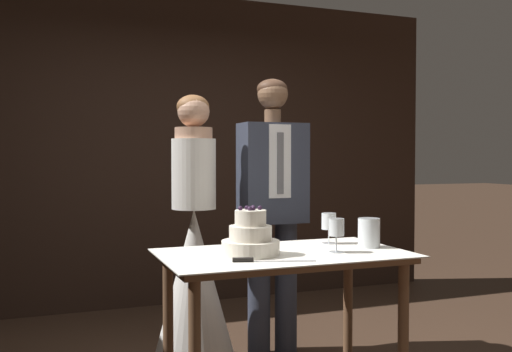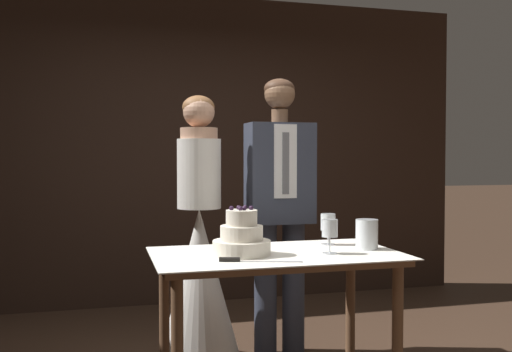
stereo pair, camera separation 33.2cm
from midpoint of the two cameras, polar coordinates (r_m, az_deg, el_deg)
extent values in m
cube|color=black|center=(5.20, -5.17, 2.64)|extent=(5.29, 0.12, 2.77)
cylinder|color=brown|center=(3.08, 17.11, -15.74)|extent=(0.06, 0.06, 0.78)
cylinder|color=brown|center=(3.21, -6.15, -14.90)|extent=(0.06, 0.06, 0.78)
cylinder|color=brown|center=(3.54, 12.16, -13.32)|extent=(0.06, 0.06, 0.78)
cube|color=brown|center=(2.99, 5.23, -8.13)|extent=(1.22, 0.68, 0.03)
cube|color=white|center=(2.98, 5.23, -7.74)|extent=(1.28, 0.74, 0.01)
cylinder|color=silver|center=(2.91, 1.85, -7.19)|extent=(0.30, 0.30, 0.07)
cylinder|color=silver|center=(2.90, 1.85, -5.74)|extent=(0.22, 0.22, 0.07)
cylinder|color=silver|center=(2.89, 1.85, -4.22)|extent=(0.16, 0.16, 0.08)
sphere|color=#2D1933|center=(2.89, 2.80, -3.22)|extent=(0.02, 0.02, 0.02)
sphere|color=#2D1933|center=(2.92, 2.15, -3.17)|extent=(0.02, 0.02, 0.02)
sphere|color=#2D1933|center=(2.91, 1.52, -3.19)|extent=(0.02, 0.02, 0.02)
sphere|color=#2D1933|center=(2.88, 0.83, -3.25)|extent=(0.02, 0.02, 0.02)
sphere|color=#2D1933|center=(2.86, 1.76, -3.29)|extent=(0.02, 0.02, 0.02)
sphere|color=#2D1933|center=(2.87, 2.14, -3.26)|extent=(0.02, 0.02, 0.02)
cube|color=silver|center=(2.73, 5.07, -8.54)|extent=(0.29, 0.11, 0.00)
cylinder|color=black|center=(2.72, 0.85, -8.37)|extent=(0.10, 0.05, 0.02)
cylinder|color=silver|center=(3.29, 10.12, -6.77)|extent=(0.08, 0.08, 0.00)
cylinder|color=silver|center=(3.28, 10.12, -6.06)|extent=(0.01, 0.01, 0.08)
cylinder|color=silver|center=(3.27, 10.13, -4.56)|extent=(0.08, 0.08, 0.09)
cylinder|color=maroon|center=(3.28, 10.13, -5.02)|extent=(0.07, 0.07, 0.04)
cylinder|color=silver|center=(2.99, 10.57, -7.63)|extent=(0.08, 0.08, 0.00)
cylinder|color=silver|center=(2.99, 10.58, -6.81)|extent=(0.01, 0.01, 0.08)
cylinder|color=silver|center=(2.98, 10.59, -5.16)|extent=(0.08, 0.08, 0.09)
cylinder|color=maroon|center=(2.98, 10.59, -5.76)|extent=(0.07, 0.07, 0.03)
cylinder|color=silver|center=(3.17, 14.01, -5.69)|extent=(0.12, 0.12, 0.16)
cylinder|color=silver|center=(3.18, 14.00, -6.48)|extent=(0.05, 0.05, 0.07)
sphere|color=#F9CC4C|center=(3.17, 14.01, -5.62)|extent=(0.02, 0.02, 0.02)
cone|color=white|center=(3.73, -3.11, -10.87)|extent=(0.54, 0.54, 0.99)
cylinder|color=white|center=(3.64, -3.13, 0.22)|extent=(0.28, 0.28, 0.44)
cylinder|color=tan|center=(3.64, -3.14, 4.28)|extent=(0.24, 0.24, 0.07)
sphere|color=tan|center=(3.65, -3.14, 6.43)|extent=(0.20, 0.20, 0.20)
ellipsoid|color=brown|center=(3.66, -3.19, 6.88)|extent=(0.21, 0.21, 0.15)
cylinder|color=#333847|center=(3.85, 3.47, -11.27)|extent=(0.15, 0.15, 0.88)
cylinder|color=#333847|center=(3.92, 6.23, -11.06)|extent=(0.15, 0.15, 0.88)
cube|color=#333847|center=(3.79, 4.89, 0.29)|extent=(0.43, 0.24, 0.66)
cube|color=white|center=(3.67, 5.56, 1.48)|extent=(0.15, 0.01, 0.48)
cube|color=slate|center=(3.66, 5.59, 1.27)|extent=(0.04, 0.01, 0.40)
cylinder|color=brown|center=(3.79, 4.91, 5.97)|extent=(0.11, 0.11, 0.09)
sphere|color=brown|center=(3.81, 4.92, 8.18)|extent=(0.20, 0.20, 0.20)
ellipsoid|color=#472D1E|center=(3.82, 4.87, 8.70)|extent=(0.20, 0.20, 0.13)
camera|label=1|loc=(0.17, -87.14, 0.10)|focal=40.00mm
camera|label=2|loc=(0.17, 92.86, -0.10)|focal=40.00mm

